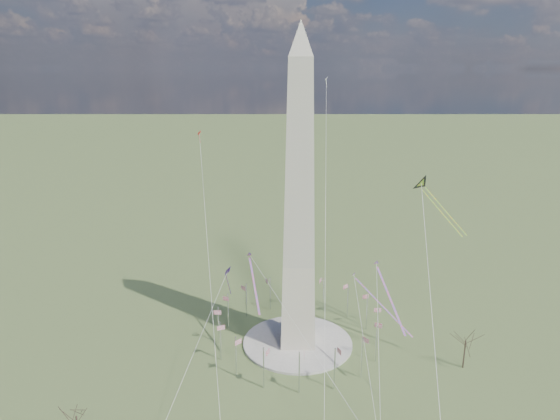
{
  "coord_description": "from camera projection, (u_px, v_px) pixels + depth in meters",
  "views": [
    {
      "loc": [
        -3.03,
        -146.54,
        87.47
      ],
      "look_at": [
        -5.81,
        0.0,
        45.93
      ],
      "focal_mm": 32.0,
      "sensor_mm": 36.0,
      "label": 1
    }
  ],
  "objects": [
    {
      "name": "kite_streamer_mid",
      "position": [
        253.0,
        276.0,
        155.54
      ],
      "size": [
        5.47,
        18.65,
        12.98
      ],
      "rotation": [
        0.0,
        0.0,
        3.37
      ],
      "color": "#FD4527",
      "rests_on": "ground"
    },
    {
      "name": "tree_near",
      "position": [
        466.0,
        339.0,
        148.89
      ],
      "size": [
        7.87,
        7.87,
        13.77
      ],
      "color": "#46342B",
      "rests_on": "ground"
    },
    {
      "name": "kite_delta_black",
      "position": [
        424.0,
        187.0,
        160.04
      ],
      "size": [
        15.39,
        18.55,
        16.29
      ],
      "rotation": [
        0.0,
        0.0,
        3.77
      ],
      "color": "black",
      "rests_on": "ground"
    },
    {
      "name": "kite_streamer_right",
      "position": [
        373.0,
        295.0,
        166.27
      ],
      "size": [
        18.88,
        16.42,
        16.25
      ],
      "rotation": [
        0.0,
        0.0,
        4.01
      ],
      "color": "#FD4527",
      "rests_on": "ground"
    },
    {
      "name": "tree_far",
      "position": [
        76.0,
        414.0,
        117.29
      ],
      "size": [
        7.39,
        7.39,
        12.93
      ],
      "color": "#46342B",
      "rests_on": "ground"
    },
    {
      "name": "kite_diamond_purple",
      "position": [
        228.0,
        274.0,
        167.0
      ],
      "size": [
        1.97,
        3.25,
        10.45
      ],
      "rotation": [
        0.0,
        0.0,
        2.74
      ],
      "color": "#411971",
      "rests_on": "ground"
    },
    {
      "name": "kite_small_white",
      "position": [
        326.0,
        80.0,
        188.95
      ],
      "size": [
        1.07,
        1.76,
        4.08
      ],
      "rotation": [
        0.0,
        0.0,
        2.77
      ],
      "color": "white",
      "rests_on": "ground"
    },
    {
      "name": "flagpole_ring",
      "position": [
        298.0,
        324.0,
        162.78
      ],
      "size": [
        54.4,
        54.4,
        13.0
      ],
      "color": "silver",
      "rests_on": "ground"
    },
    {
      "name": "plaza",
      "position": [
        298.0,
        343.0,
        164.65
      ],
      "size": [
        36.0,
        36.0,
        0.8
      ],
      "primitive_type": "cylinder",
      "color": "beige",
      "rests_on": "ground"
    },
    {
      "name": "kite_streamer_left",
      "position": [
        386.0,
        288.0,
        142.61
      ],
      "size": [
        6.5,
        20.15,
        14.11
      ],
      "rotation": [
        0.0,
        0.0,
        3.4
      ],
      "color": "#FD4527",
      "rests_on": "ground"
    },
    {
      "name": "kite_small_red",
      "position": [
        199.0,
        134.0,
        185.46
      ],
      "size": [
        1.54,
        1.71,
        4.7
      ],
      "rotation": [
        0.0,
        0.0,
        3.03
      ],
      "color": "red",
      "rests_on": "ground"
    },
    {
      "name": "ground",
      "position": [
        298.0,
        344.0,
        164.76
      ],
      "size": [
        2000.0,
        2000.0,
        0.0
      ],
      "primitive_type": "plane",
      "color": "#4C6030",
      "rests_on": "ground"
    },
    {
      "name": "washington_monument",
      "position": [
        299.0,
        204.0,
        151.68
      ],
      "size": [
        15.56,
        15.56,
        100.0
      ],
      "color": "beige",
      "rests_on": "plaza"
    }
  ]
}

